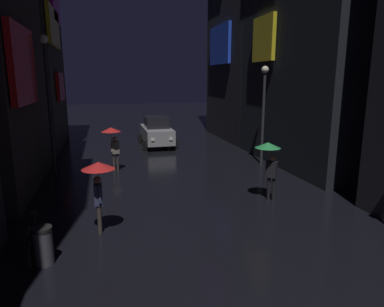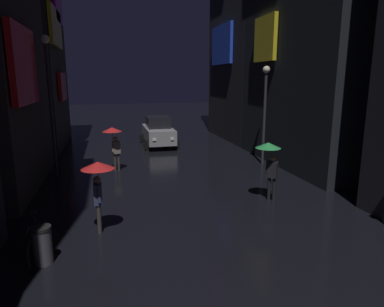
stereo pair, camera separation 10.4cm
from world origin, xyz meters
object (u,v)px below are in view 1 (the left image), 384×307
object	(u,v)px
pedestrian_foreground_right_green	(269,155)
bicycle_parked_at_storefront	(34,242)
pedestrian_midstreet_left_red	(112,137)
trash_bin	(43,246)
streetlamp_right_far	(264,103)
pedestrian_near_crossing_red	(98,178)
car_distant	(157,132)
streetlamp_left_far	(48,92)

from	to	relation	value
pedestrian_foreground_right_green	bicycle_parked_at_storefront	size ratio (longest dim) A/B	1.16
pedestrian_midstreet_left_red	bicycle_parked_at_storefront	size ratio (longest dim) A/B	1.16
pedestrian_midstreet_left_red	trash_bin	world-z (taller)	pedestrian_midstreet_left_red
pedestrian_midstreet_left_red	streetlamp_right_far	xyz separation A→B (m)	(7.45, -0.33, 1.46)
trash_bin	pedestrian_near_crossing_red	bearing A→B (deg)	45.51
pedestrian_near_crossing_red	streetlamp_right_far	world-z (taller)	streetlamp_right_far
pedestrian_near_crossing_red	pedestrian_foreground_right_green	xyz separation A→B (m)	(5.85, 1.45, 0.00)
pedestrian_foreground_right_green	pedestrian_midstreet_left_red	bearing A→B (deg)	134.80
pedestrian_near_crossing_red	pedestrian_foreground_right_green	bearing A→B (deg)	13.90
bicycle_parked_at_storefront	streetlamp_right_far	size ratio (longest dim) A/B	0.37
car_distant	streetlamp_left_far	bearing A→B (deg)	-130.79
car_distant	streetlamp_right_far	bearing A→B (deg)	-54.15
car_distant	streetlamp_right_far	xyz separation A→B (m)	(4.51, -6.24, 2.21)
pedestrian_midstreet_left_red	car_distant	xyz separation A→B (m)	(2.94, 5.91, -0.74)
bicycle_parked_at_storefront	streetlamp_left_far	xyz separation A→B (m)	(-0.40, 7.22, 3.37)
pedestrian_foreground_right_green	streetlamp_right_far	distance (m)	5.65
pedestrian_near_crossing_red	streetlamp_right_far	bearing A→B (deg)	38.94
pedestrian_near_crossing_red	car_distant	bearing A→B (deg)	74.63
pedestrian_midstreet_left_red	trash_bin	distance (m)	8.41
pedestrian_foreground_right_green	streetlamp_left_far	bearing A→B (deg)	148.09
bicycle_parked_at_storefront	streetlamp_right_far	distance (m)	12.39
streetlamp_right_far	pedestrian_foreground_right_green	bearing A→B (deg)	-113.18
streetlamp_left_far	trash_bin	bearing A→B (deg)	-84.78
pedestrian_foreground_right_green	car_distant	world-z (taller)	pedestrian_foreground_right_green
streetlamp_right_far	streetlamp_left_far	xyz separation A→B (m)	(-10.00, -0.13, 0.62)
pedestrian_near_crossing_red	bicycle_parked_at_storefront	distance (m)	2.23
bicycle_parked_at_storefront	streetlamp_left_far	size ratio (longest dim) A/B	0.30
pedestrian_midstreet_left_red	streetlamp_right_far	distance (m)	7.60
pedestrian_midstreet_left_red	pedestrian_near_crossing_red	world-z (taller)	same
streetlamp_right_far	streetlamp_left_far	bearing A→B (deg)	-179.28
pedestrian_foreground_right_green	streetlamp_left_far	distance (m)	9.48
car_distant	streetlamp_right_far	distance (m)	8.01
pedestrian_near_crossing_red	streetlamp_right_far	xyz separation A→B (m)	(8.00, 6.46, 1.46)
car_distant	streetlamp_right_far	size ratio (longest dim) A/B	0.84
pedestrian_midstreet_left_red	bicycle_parked_at_storefront	world-z (taller)	pedestrian_midstreet_left_red
pedestrian_near_crossing_red	pedestrian_foreground_right_green	size ratio (longest dim) A/B	1.00
pedestrian_foreground_right_green	trash_bin	world-z (taller)	pedestrian_foreground_right_green
trash_bin	car_distant	bearing A→B (deg)	71.14
bicycle_parked_at_storefront	streetlamp_left_far	bearing A→B (deg)	93.16
streetlamp_right_far	bicycle_parked_at_storefront	bearing A→B (deg)	-142.60
pedestrian_midstreet_left_red	streetlamp_right_far	size ratio (longest dim) A/B	0.43
pedestrian_midstreet_left_red	car_distant	world-z (taller)	pedestrian_midstreet_left_red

